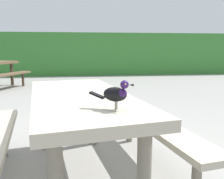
# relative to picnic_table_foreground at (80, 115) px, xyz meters

# --- Properties ---
(ground_plane) EXTENTS (60.00, 60.00, 0.00)m
(ground_plane) POSITION_rel_picnic_table_foreground_xyz_m (0.00, 0.28, -0.56)
(ground_plane) COLOR gray
(hedge_wall) EXTENTS (28.00, 1.20, 1.76)m
(hedge_wall) POSITION_rel_picnic_table_foreground_xyz_m (0.00, 8.59, 0.32)
(hedge_wall) COLOR #387A33
(hedge_wall) RESTS_ON ground
(picnic_table_foreground) EXTENTS (1.96, 1.99, 0.74)m
(picnic_table_foreground) POSITION_rel_picnic_table_foreground_xyz_m (0.00, 0.00, 0.00)
(picnic_table_foreground) COLOR #B2A893
(picnic_table_foreground) RESTS_ON ground
(bird_grackle) EXTENTS (0.26, 0.16, 0.18)m
(bird_grackle) POSITION_rel_picnic_table_foreground_xyz_m (0.23, -0.56, 0.29)
(bird_grackle) COLOR black
(bird_grackle) RESTS_ON picnic_table_foreground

